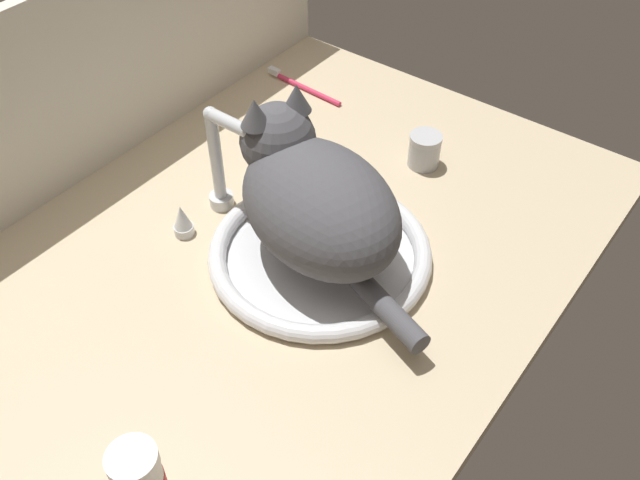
# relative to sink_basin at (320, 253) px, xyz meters

# --- Properties ---
(countertop) EXTENTS (1.16, 0.78, 0.03)m
(countertop) POSITION_rel_sink_basin_xyz_m (-0.05, 0.05, -0.03)
(countertop) COLOR #CCB793
(countertop) RESTS_ON ground
(backsplash_wall) EXTENTS (1.16, 0.02, 0.36)m
(backsplash_wall) POSITION_rel_sink_basin_xyz_m (-0.05, 0.45, 0.14)
(backsplash_wall) COLOR silver
(backsplash_wall) RESTS_ON ground
(sink_basin) EXTENTS (0.34, 0.34, 0.03)m
(sink_basin) POSITION_rel_sink_basin_xyz_m (0.00, 0.00, 0.00)
(sink_basin) COLOR white
(sink_basin) RESTS_ON countertop
(faucet) EXTENTS (0.21, 0.10, 0.19)m
(faucet) POSITION_rel_sink_basin_xyz_m (0.00, 0.20, 0.06)
(faucet) COLOR silver
(faucet) RESTS_ON countertop
(cat) EXTENTS (0.28, 0.40, 0.21)m
(cat) POSITION_rel_sink_basin_xyz_m (0.01, 0.02, 0.10)
(cat) COLOR #4C4C51
(cat) RESTS_ON sink_basin
(metal_jar) EXTENTS (0.06, 0.06, 0.06)m
(metal_jar) POSITION_rel_sink_basin_xyz_m (0.30, -0.00, 0.02)
(metal_jar) COLOR #B2B5BA
(metal_jar) RESTS_ON countertop
(pill_bottle) EXTENTS (0.06, 0.06, 0.10)m
(pill_bottle) POSITION_rel_sink_basin_xyz_m (-0.42, -0.07, 0.03)
(pill_bottle) COLOR white
(pill_bottle) RESTS_ON countertop
(toothbrush) EXTENTS (0.02, 0.19, 0.02)m
(toothbrush) POSITION_rel_sink_basin_xyz_m (0.36, 0.32, -0.01)
(toothbrush) COLOR #D83359
(toothbrush) RESTS_ON countertop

